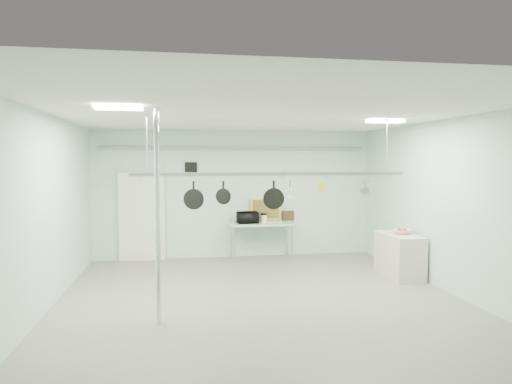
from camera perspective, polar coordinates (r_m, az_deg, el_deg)
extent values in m
plane|color=gray|center=(7.91, 0.96, -13.93)|extent=(8.00, 8.00, 0.00)
cube|color=silver|center=(7.58, 0.99, 9.71)|extent=(7.00, 8.00, 0.02)
cube|color=silver|center=(11.51, -2.62, -0.23)|extent=(7.00, 0.02, 3.20)
cube|color=silver|center=(8.90, 23.67, -1.74)|extent=(0.02, 8.00, 3.20)
cube|color=silver|center=(11.47, -14.08, -3.12)|extent=(1.10, 0.10, 2.20)
cube|color=black|center=(11.39, -8.13, 2.96)|extent=(0.30, 0.04, 0.30)
cylinder|color=gray|center=(11.40, -2.59, 5.51)|extent=(6.60, 0.07, 0.07)
cylinder|color=silver|center=(6.87, -12.20, -3.06)|extent=(0.08, 0.08, 3.20)
cube|color=#B0CFC2|center=(11.29, 0.65, -3.98)|extent=(1.60, 0.70, 0.05)
cylinder|color=#B7B7BC|center=(10.98, -2.81, -6.58)|extent=(0.04, 0.04, 0.86)
cylinder|color=#B7B7BC|center=(11.53, -3.14, -6.09)|extent=(0.04, 0.04, 0.86)
cylinder|color=#B7B7BC|center=(11.24, 4.54, -6.35)|extent=(0.04, 0.04, 0.86)
cylinder|color=#B7B7BC|center=(11.78, 3.88, -5.88)|extent=(0.04, 0.04, 0.86)
cube|color=beige|center=(10.09, 17.48, -7.57)|extent=(0.60, 1.20, 0.90)
cube|color=#B7B7BC|center=(7.87, 2.02, 2.27)|extent=(4.80, 0.06, 0.06)
cylinder|color=#B7B7BC|center=(7.74, -13.49, 5.85)|extent=(0.02, 0.02, 0.94)
cylinder|color=#B7B7BC|center=(8.54, 16.03, 5.60)|extent=(0.02, 0.02, 0.94)
cube|color=white|center=(6.71, -16.81, 10.06)|extent=(0.65, 0.30, 0.05)
cube|color=white|center=(8.89, 15.83, 8.50)|extent=(0.65, 0.30, 0.05)
imported|color=black|center=(11.18, -1.06, -3.21)|extent=(0.52, 0.37, 0.28)
cylinder|color=white|center=(11.30, 0.98, -3.36)|extent=(0.17, 0.17, 0.19)
cube|color=gold|center=(11.58, 1.24, -2.22)|extent=(0.79, 0.17, 0.58)
cube|color=#312211|center=(11.72, 4.04, -2.97)|extent=(0.30, 0.09, 0.25)
imported|color=silver|center=(10.06, 17.74, -4.75)|extent=(0.48, 0.48, 0.09)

